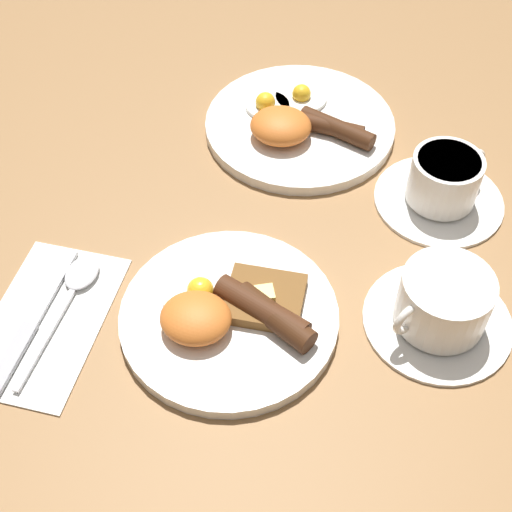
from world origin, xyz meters
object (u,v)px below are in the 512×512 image
(knife, at_px, (30,325))
(spoon, at_px, (75,285))
(breakfast_plate_far, at_px, (298,124))
(teacup_far, at_px, (443,185))
(breakfast_plate_near, at_px, (230,314))
(teacup_near, at_px, (442,305))

(knife, height_order, spoon, spoon)
(breakfast_plate_far, height_order, teacup_far, teacup_far)
(teacup_far, bearing_deg, knife, -149.54)
(breakfast_plate_near, xyz_separation_m, knife, (-0.21, -0.04, -0.01))
(breakfast_plate_far, xyz_separation_m, knife, (-0.25, -0.36, -0.01))
(teacup_far, height_order, knife, teacup_far)
(teacup_near, xyz_separation_m, knife, (-0.43, -0.07, -0.02))
(teacup_near, distance_m, knife, 0.44)
(breakfast_plate_far, height_order, spoon, breakfast_plate_far)
(breakfast_plate_far, relative_size, teacup_near, 1.60)
(teacup_near, distance_m, spoon, 0.40)
(breakfast_plate_near, height_order, breakfast_plate_far, breakfast_plate_far)
(teacup_near, bearing_deg, knife, -170.64)
(breakfast_plate_near, relative_size, spoon, 1.29)
(breakfast_plate_near, height_order, knife, breakfast_plate_near)
(breakfast_plate_near, distance_m, breakfast_plate_far, 0.33)
(teacup_near, distance_m, teacup_far, 0.19)
(teacup_far, height_order, spoon, teacup_far)
(teacup_near, height_order, knife, teacup_near)
(breakfast_plate_near, xyz_separation_m, spoon, (-0.18, 0.02, -0.01))
(breakfast_plate_near, height_order, spoon, breakfast_plate_near)
(breakfast_plate_far, bearing_deg, breakfast_plate_near, -96.78)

